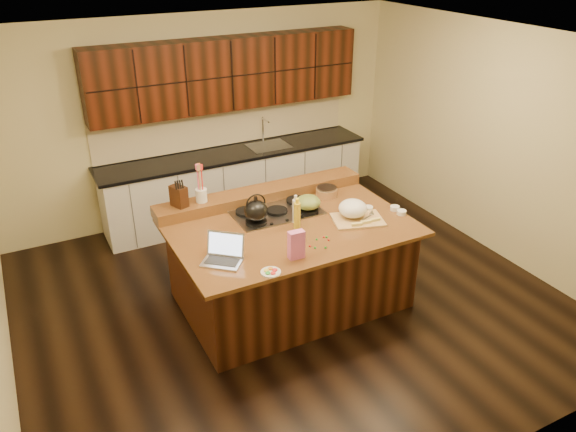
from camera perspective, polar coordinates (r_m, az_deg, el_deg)
room at (r=5.49m, az=0.24°, el=3.05°), size 5.52×5.02×2.72m
island at (r=5.90m, az=0.22°, el=-4.84°), size 2.40×1.60×0.92m
back_ledge at (r=6.22m, az=-2.76°, el=2.25°), size 2.40×0.30×0.12m
cooktop at (r=5.91m, az=-1.12°, el=0.42°), size 0.92×0.52×0.05m
back_counter at (r=7.62m, az=-5.57°, el=6.95°), size 3.70×0.66×2.40m
kettle at (r=5.63m, az=-3.28°, el=0.53°), size 0.32×0.32×0.22m
green_bowl at (r=5.89m, az=2.06°, el=1.41°), size 0.35×0.35×0.15m
laptop at (r=5.09m, az=-6.55°, el=-3.82°), size 0.44×0.43×0.24m
oil_bottle at (r=5.57m, az=0.93°, el=0.05°), size 0.09×0.09×0.27m
vinegar_bottle at (r=5.68m, az=0.77°, el=0.50°), size 0.08×0.08×0.25m
wooden_tray at (r=5.80m, az=6.72°, el=0.50°), size 0.59×0.50×0.21m
ramekin_a at (r=6.00m, az=11.46°, el=0.37°), size 0.10×0.10×0.04m
ramekin_b at (r=6.08m, az=10.81°, el=0.79°), size 0.11×0.11×0.04m
ramekin_c at (r=6.03m, az=8.15°, el=0.76°), size 0.13×0.13×0.04m
strainer_bowl at (r=6.30m, az=3.94°, el=2.41°), size 0.27×0.27×0.09m
kitchen_timer at (r=5.91m, az=8.51°, el=0.31°), size 0.10×0.10×0.07m
pink_bag at (r=5.06m, az=0.85°, el=-2.93°), size 0.15×0.08×0.27m
candy_plate at (r=4.91m, az=-1.76°, el=-5.72°), size 0.21×0.21×0.01m
package_box at (r=5.24m, az=-7.41°, el=-2.80°), size 0.11×0.08×0.15m
utensil_crock at (r=5.94m, az=-8.80°, el=2.09°), size 0.13×0.13×0.14m
knife_block at (r=5.86m, az=-11.03°, el=1.98°), size 0.17×0.21×0.22m
gumdrop_0 at (r=5.17m, az=0.92°, el=-3.80°), size 0.02×0.02×0.02m
gumdrop_1 at (r=5.30m, az=0.24°, el=-3.01°), size 0.02×0.02×0.02m
gumdrop_2 at (r=5.29m, az=0.15°, el=-3.06°), size 0.02×0.02×0.02m
gumdrop_3 at (r=5.45m, az=3.95°, el=-2.14°), size 0.02×0.02×0.02m
gumdrop_4 at (r=5.29m, az=1.31°, el=-3.07°), size 0.02×0.02×0.02m
gumdrop_5 at (r=5.27m, az=2.77°, el=-3.24°), size 0.02×0.02×0.02m
gumdrop_6 at (r=5.29m, az=2.23°, el=-3.07°), size 0.02×0.02×0.02m
gumdrop_7 at (r=5.27m, az=3.83°, el=-3.21°), size 0.02×0.02×0.02m
gumdrop_8 at (r=5.45m, az=3.65°, el=-2.14°), size 0.02×0.02×0.02m
gumdrop_9 at (r=5.40m, az=2.93°, el=-2.39°), size 0.02×0.02×0.02m
gumdrop_10 at (r=5.40m, az=4.14°, el=-2.43°), size 0.02×0.02×0.02m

